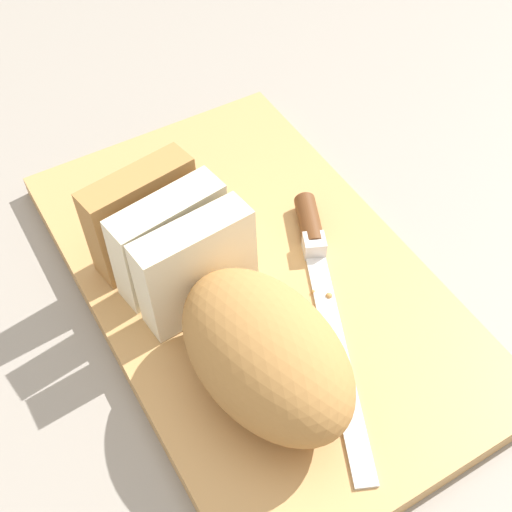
{
  "coord_description": "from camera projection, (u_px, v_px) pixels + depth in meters",
  "views": [
    {
      "loc": [
        -0.34,
        0.19,
        0.52
      ],
      "look_at": [
        0.0,
        0.0,
        0.05
      ],
      "focal_mm": 48.12,
      "sensor_mm": 36.0,
      "label": 1
    }
  ],
  "objects": [
    {
      "name": "crumb_near_loaf",
      "position": [
        239.0,
        300.0,
        0.61
      ],
      "size": [
        0.0,
        0.0,
        0.0
      ],
      "primitive_type": "sphere",
      "color": "tan",
      "rests_on": "cutting_board"
    },
    {
      "name": "ground_plane",
      "position": [
        256.0,
        291.0,
        0.65
      ],
      "size": [
        3.0,
        3.0,
        0.0
      ],
      "primitive_type": "plane",
      "color": "gray"
    },
    {
      "name": "crumb_stray_left",
      "position": [
        329.0,
        296.0,
        0.61
      ],
      "size": [
        0.01,
        0.01,
        0.01
      ],
      "primitive_type": "sphere",
      "color": "tan",
      "rests_on": "cutting_board"
    },
    {
      "name": "bread_loaf",
      "position": [
        229.0,
        310.0,
        0.55
      ],
      "size": [
        0.3,
        0.15,
        0.1
      ],
      "rotation": [
        0.0,
        0.0,
        0.15
      ],
      "color": "#A8753D",
      "rests_on": "cutting_board"
    },
    {
      "name": "bread_knife",
      "position": [
        317.0,
        259.0,
        0.63
      ],
      "size": [
        0.27,
        0.13,
        0.02
      ],
      "rotation": [
        0.0,
        0.0,
        2.76
      ],
      "color": "silver",
      "rests_on": "cutting_board"
    },
    {
      "name": "cutting_board",
      "position": [
        256.0,
        284.0,
        0.64
      ],
      "size": [
        0.48,
        0.3,
        0.02
      ],
      "primitive_type": "cube",
      "rotation": [
        0.0,
        0.0,
        0.03
      ],
      "color": "tan",
      "rests_on": "ground_plane"
    },
    {
      "name": "crumb_near_knife",
      "position": [
        313.0,
        292.0,
        0.62
      ],
      "size": [
        0.0,
        0.0,
        0.0
      ],
      "primitive_type": "sphere",
      "color": "tan",
      "rests_on": "cutting_board"
    }
  ]
}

